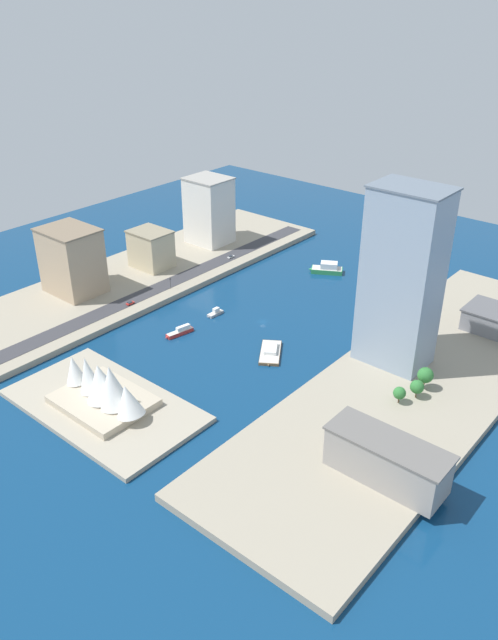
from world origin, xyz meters
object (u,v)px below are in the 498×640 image
barge_flat_brown (270,351)px  ferry_green_doubledeck (327,269)px  pickup_red (130,303)px  van_white (231,257)px  carpark_squat_concrete (387,460)px  tower_tall_glass (402,279)px  tugboat_red (180,332)px  apartment_midrise_tan (72,261)px  traffic_light_waterfront (170,282)px  hotel_broad_white (209,210)px  yacht_sleek_gray (215,313)px  opera_landmark (104,388)px  office_block_beige (151,249)px

barge_flat_brown → ferry_green_doubledeck: 99.11m
pickup_red → van_white: size_ratio=0.90×
carpark_squat_concrete → tower_tall_glass: tower_tall_glass is taller
tugboat_red → tower_tall_glass: 109.37m
barge_flat_brown → carpark_squat_concrete: carpark_squat_concrete is taller
ferry_green_doubledeck → apartment_midrise_tan: apartment_midrise_tan is taller
van_white → ferry_green_doubledeck: bearing=-154.3°
ferry_green_doubledeck → apartment_midrise_tan: bearing=52.8°
apartment_midrise_tan → traffic_light_waterfront: 53.20m
hotel_broad_white → yacht_sleek_gray: bearing=135.0°
tower_tall_glass → hotel_broad_white: bearing=-18.0°
opera_landmark → van_white: bearing=-66.9°
yacht_sleek_gray → pickup_red: (37.74, 24.64, 2.81)m
hotel_broad_white → opera_landmark: hotel_broad_white is taller
apartment_midrise_tan → van_white: (-33.67, -89.19, -16.96)m
ferry_green_doubledeck → office_block_beige: size_ratio=0.86×
traffic_light_waterfront → office_block_beige: bearing=-25.2°
yacht_sleek_gray → opera_landmark: bearing=104.1°
barge_flat_brown → traffic_light_waterfront: 82.53m
pickup_red → hotel_broad_white: bearing=-71.8°
tower_tall_glass → van_white: bearing=-17.0°
yacht_sleek_gray → opera_landmark: size_ratio=0.22×
tugboat_red → office_block_beige: (67.50, -42.84, 12.69)m
hotel_broad_white → traffic_light_waterfront: size_ratio=6.46×
office_block_beige → van_white: size_ratio=4.86×
ferry_green_doubledeck → tugboat_red: bearing=83.1°
apartment_midrise_tan → yacht_sleek_gray: bearing=-155.9°
carpark_squat_concrete → pickup_red: size_ratio=9.77×
apartment_midrise_tan → hotel_broad_white: bearing=-92.8°
yacht_sleek_gray → carpark_squat_concrete: (-128.84, 53.86, 9.78)m
carpark_squat_concrete → traffic_light_waterfront: (164.20, -55.96, -3.52)m
pickup_red → carpark_squat_concrete: bearing=170.1°
office_block_beige → traffic_light_waterfront: size_ratio=3.58×
barge_flat_brown → van_white: van_white is taller
apartment_midrise_tan → carpark_squat_concrete: size_ratio=0.84×
office_block_beige → apartment_midrise_tan: apartment_midrise_tan is taller
van_white → traffic_light_waterfront: (-4.19, 54.33, 3.49)m
opera_landmark → apartment_midrise_tan: bearing=-30.1°
ferry_green_doubledeck → traffic_light_waterfront: bearing=58.4°
opera_landmark → ferry_green_doubledeck: bearing=-87.2°
hotel_broad_white → tower_tall_glass: size_ratio=0.53×
tugboat_red → yacht_sleek_gray: 25.94m
yacht_sleek_gray → hotel_broad_white: size_ratio=0.24×
office_block_beige → carpark_squat_concrete: 208.06m
apartment_midrise_tan → tower_tall_glass: size_ratio=0.45×
tugboat_red → carpark_squat_concrete: (-128.13, 27.93, 9.53)m
office_block_beige → apartment_midrise_tan: 50.53m
traffic_light_waterfront → opera_landmark: bearing=122.6°
tugboat_red → ferry_green_doubledeck: (-13.16, -108.04, 1.13)m
carpark_squat_concrete → traffic_light_waterfront: size_ratio=6.50×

